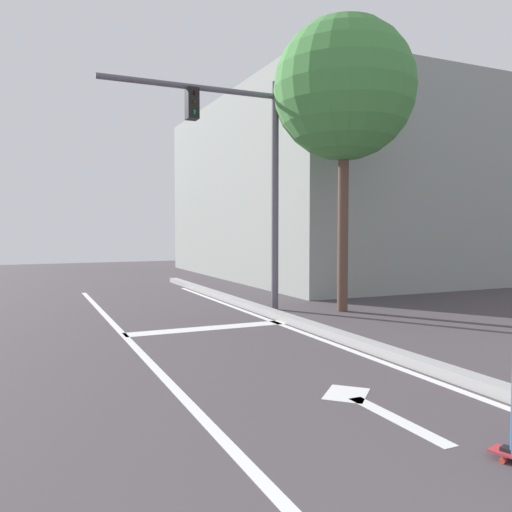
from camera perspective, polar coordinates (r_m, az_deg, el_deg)
name	(u,v)px	position (r m, az deg, el deg)	size (l,w,h in m)	color
lane_line_center	(180,394)	(5.97, -8.42, -14.83)	(0.12, 20.00, 0.01)	silver
lane_line_curbside	(392,365)	(7.29, 14.76, -11.60)	(0.12, 20.00, 0.01)	silver
stop_bar	(209,328)	(9.65, -5.26, -7.94)	(3.07, 0.40, 0.01)	silver
lane_arrow_stem	(397,419)	(5.36, 15.31, -17.01)	(0.16, 1.40, 0.01)	silver
lane_arrow_head	(346,394)	(6.00, 9.96, -14.74)	(0.56, 0.44, 0.01)	silver
curb_strip	(407,359)	(7.43, 16.29, -10.81)	(0.24, 24.00, 0.14)	#9E9C9C
traffic_signal_mast	(241,155)	(11.45, -1.69, 11.12)	(3.94, 0.34, 5.11)	#5A5462
roadside_tree	(344,90)	(12.00, 9.71, 17.63)	(3.10, 3.10, 6.44)	brown
building_block	(343,193)	(21.38, 9.55, 6.92)	(10.48, 12.73, 6.64)	#929892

